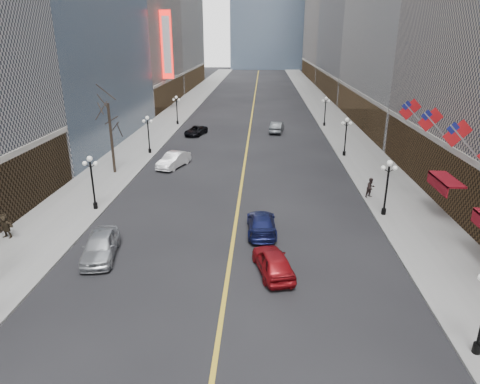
# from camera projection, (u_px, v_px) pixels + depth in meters

# --- Properties ---
(sidewalk_east) EXTENTS (6.00, 230.00, 0.15)m
(sidewalk_east) POSITION_uv_depth(u_px,v_px,m) (334.00, 121.00, 71.81)
(sidewalk_east) COLOR gray
(sidewalk_east) RESTS_ON ground
(sidewalk_west) EXTENTS (6.00, 230.00, 0.15)m
(sidewalk_west) POSITION_uv_depth(u_px,v_px,m) (169.00, 120.00, 73.19)
(sidewalk_west) COLOR gray
(sidewalk_west) RESTS_ON ground
(lane_line) EXTENTS (0.25, 200.00, 0.02)m
(lane_line) POSITION_uv_depth(u_px,v_px,m) (252.00, 111.00, 81.90)
(lane_line) COLOR gold
(lane_line) RESTS_ON ground
(streetlamp_east_1) EXTENTS (1.26, 0.44, 4.52)m
(streetlamp_east_1) POSITION_uv_depth(u_px,v_px,m) (387.00, 182.00, 33.45)
(streetlamp_east_1) COLOR black
(streetlamp_east_1) RESTS_ON sidewalk_east
(streetlamp_east_2) EXTENTS (1.26, 0.44, 4.52)m
(streetlamp_east_2) POSITION_uv_depth(u_px,v_px,m) (346.00, 133.00, 50.32)
(streetlamp_east_2) COLOR black
(streetlamp_east_2) RESTS_ON sidewalk_east
(streetlamp_east_3) EXTENTS (1.26, 0.44, 4.52)m
(streetlamp_east_3) POSITION_uv_depth(u_px,v_px,m) (325.00, 108.00, 67.20)
(streetlamp_east_3) COLOR black
(streetlamp_east_3) RESTS_ON sidewalk_east
(streetlamp_west_1) EXTENTS (1.26, 0.44, 4.52)m
(streetlamp_west_1) POSITION_uv_depth(u_px,v_px,m) (92.00, 177.00, 34.61)
(streetlamp_west_1) COLOR black
(streetlamp_west_1) RESTS_ON sidewalk_west
(streetlamp_west_2) EXTENTS (1.26, 0.44, 4.52)m
(streetlamp_west_2) POSITION_uv_depth(u_px,v_px,m) (148.00, 131.00, 51.48)
(streetlamp_west_2) COLOR black
(streetlamp_west_2) RESTS_ON sidewalk_west
(streetlamp_west_3) EXTENTS (1.26, 0.44, 4.52)m
(streetlamp_west_3) POSITION_uv_depth(u_px,v_px,m) (177.00, 107.00, 68.36)
(streetlamp_west_3) COLOR black
(streetlamp_west_3) RESTS_ON sidewalk_west
(flag_3) EXTENTS (2.87, 0.12, 2.87)m
(flag_3) POSITION_uv_depth(u_px,v_px,m) (460.00, 136.00, 28.95)
(flag_3) COLOR #B2B2B7
(flag_3) RESTS_ON ground
(flag_4) EXTENTS (2.87, 0.12, 2.87)m
(flag_4) POSITION_uv_depth(u_px,v_px,m) (432.00, 122.00, 33.64)
(flag_4) COLOR #B2B2B7
(flag_4) RESTS_ON ground
(flag_5) EXTENTS (2.87, 0.12, 2.87)m
(flag_5) POSITION_uv_depth(u_px,v_px,m) (412.00, 111.00, 38.33)
(flag_5) COLOR #B2B2B7
(flag_5) RESTS_ON ground
(awning_c) EXTENTS (1.40, 4.00, 0.93)m
(awning_c) POSITION_uv_depth(u_px,v_px,m) (444.00, 181.00, 33.18)
(awning_c) COLOR maroon
(awning_c) RESTS_ON ground
(theatre_marquee) EXTENTS (2.00, 0.55, 12.00)m
(theatre_marquee) POSITION_uv_depth(u_px,v_px,m) (167.00, 45.00, 78.54)
(theatre_marquee) COLOR red
(theatre_marquee) RESTS_ON ground
(tree_west_far) EXTENTS (3.60, 3.60, 7.92)m
(tree_west_far) POSITION_uv_depth(u_px,v_px,m) (109.00, 114.00, 42.92)
(tree_west_far) COLOR #2D231C
(tree_west_far) RESTS_ON sidewalk_west
(car_nb_near) EXTENTS (2.80, 5.25, 1.70)m
(car_nb_near) POSITION_uv_depth(u_px,v_px,m) (100.00, 246.00, 27.77)
(car_nb_near) COLOR #B8BCC1
(car_nb_near) RESTS_ON ground
(car_nb_mid) EXTENTS (3.25, 5.25, 1.63)m
(car_nb_mid) POSITION_uv_depth(u_px,v_px,m) (174.00, 160.00, 46.91)
(car_nb_mid) COLOR silver
(car_nb_mid) RESTS_ON ground
(car_nb_far) EXTENTS (3.26, 5.09, 1.31)m
(car_nb_far) POSITION_uv_depth(u_px,v_px,m) (196.00, 131.00, 62.14)
(car_nb_far) COLOR black
(car_nb_far) RESTS_ON ground
(car_sb_near) EXTENTS (2.32, 5.19, 1.48)m
(car_sb_near) POSITION_uv_depth(u_px,v_px,m) (261.00, 223.00, 31.32)
(car_sb_near) COLOR #131847
(car_sb_near) RESTS_ON ground
(car_sb_mid) EXTENTS (2.90, 4.89, 1.56)m
(car_sb_mid) POSITION_uv_depth(u_px,v_px,m) (273.00, 262.00, 25.90)
(car_sb_mid) COLOR maroon
(car_sb_mid) RESTS_ON ground
(car_sb_far) EXTENTS (2.40, 5.10, 1.62)m
(car_sb_far) POSITION_uv_depth(u_px,v_px,m) (277.00, 127.00, 63.79)
(car_sb_far) COLOR #484C4F
(car_sb_far) RESTS_ON ground
(ped_east_walk) EXTENTS (0.99, 0.84, 1.78)m
(ped_east_walk) POSITION_uv_depth(u_px,v_px,m) (371.00, 188.00, 37.73)
(ped_east_walk) COLOR black
(ped_east_walk) RESTS_ON sidewalk_east
(ped_west_far) EXTENTS (1.78, 0.95, 1.85)m
(ped_west_far) POSITION_uv_depth(u_px,v_px,m) (5.00, 225.00, 30.17)
(ped_west_far) COLOR #2F261A
(ped_west_far) RESTS_ON sidewalk_west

